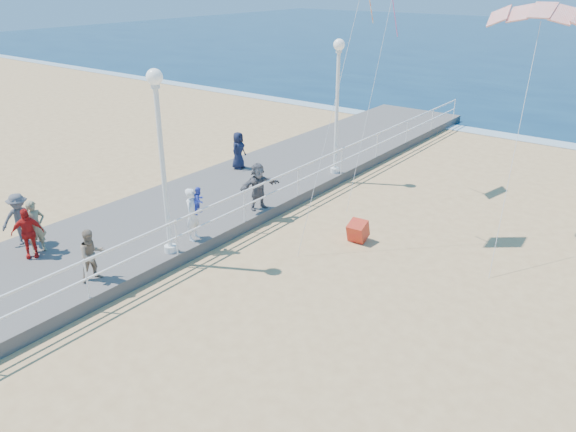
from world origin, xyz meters
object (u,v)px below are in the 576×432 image
Objects in this scene: spectator_1 at (92,255)px; spectator_2 at (20,219)px; spectator_3 at (28,233)px; spectator_5 at (258,186)px; lamp_post_far at (337,93)px; spectator_6 at (36,227)px; spectator_4 at (238,150)px; box_kite at (358,233)px; woman_holding_toddler at (193,214)px; toddler_held at (199,200)px; lamp_post_mid at (161,145)px.

spectator_1 is 0.90× the size of spectator_2.
spectator_3 is (0.99, -0.34, -0.06)m from spectator_2.
spectator_1 is 0.88× the size of spectator_5.
lamp_post_far is 11.98m from spectator_6.
spectator_4 is (-0.56, 9.68, 0.03)m from spectator_3.
spectator_6 is 9.77m from box_kite.
spectator_2 is 0.98× the size of spectator_5.
spectator_1 is at bearing -60.14° from spectator_2.
woman_holding_toddler reaches higher than spectator_3.
toddler_held is at bearing -154.05° from spectator_4.
lamp_post_mid is 3.54× the size of spectator_3.
woman_holding_toddler is at bearing -155.75° from spectator_4.
woman_holding_toddler is at bearing -159.77° from spectator_5.
spectator_6 is at bearing 121.44° from toddler_held.
spectator_1 is at bearing 156.26° from toddler_held.
spectator_4 is at bearing 70.51° from spectator_5.
spectator_2 is at bearing 99.98° from spectator_6.
spectator_3 is 7.39m from spectator_5.
toddler_held is at bearing -19.10° from spectator_2.
spectator_4 is at bearing -151.15° from lamp_post_far.
box_kite is (7.64, 6.97, -0.91)m from spectator_2.
spectator_5 is at bearing -15.78° from woman_holding_toddler.
lamp_post_far reaches higher than toddler_held.
spectator_6 is at bearing 121.55° from woman_holding_toddler.
box_kite is (3.66, -4.33, -3.36)m from lamp_post_far.
spectator_3 reaches higher than box_kite.
lamp_post_mid reaches higher than spectator_4.
toddler_held reaches higher than box_kite.
spectator_4 is at bearing 27.74° from spectator_2.
woman_holding_toddler is at bearing -90.36° from lamp_post_far.
toddler_held is at bearing -140.41° from box_kite.
woman_holding_toddler reaches higher than spectator_1.
lamp_post_far is 3.23× the size of spectator_5.
spectator_5 reaches higher than spectator_1.
lamp_post_far reaches higher than spectator_1.
spectator_1 is at bearing -80.36° from spectator_6.
spectator_4 is at bearing 156.97° from box_kite.
spectator_1 is 2.42× the size of box_kite.
spectator_2 is at bearing 104.47° from spectator_3.
spectator_5 is at bearing 9.46° from spectator_1.
toddler_held is at bearing -5.62° from spectator_3.
spectator_2 is at bearing -142.41° from box_kite.
spectator_1 is (-0.39, -2.33, -2.54)m from lamp_post_mid.
spectator_6 is at bearing -59.88° from spectator_2.
spectator_3 is at bearing -104.40° from lamp_post_far.
spectator_4 is (0.43, 9.35, -0.03)m from spectator_2.
spectator_1 is at bearing -124.84° from box_kite.
spectator_5 is (-0.05, 4.14, -2.44)m from lamp_post_mid.
spectator_6 reaches higher than box_kite.
toddler_held is 0.55× the size of spectator_4.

